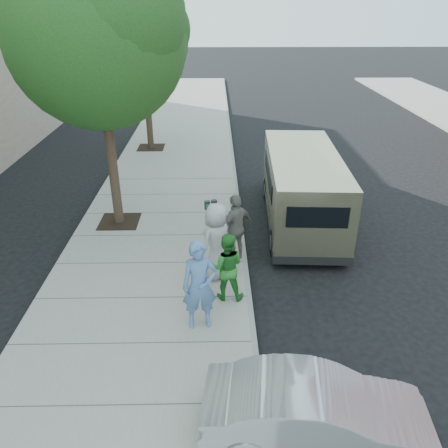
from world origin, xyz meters
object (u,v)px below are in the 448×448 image
(tree_near, at_px, (98,31))
(person_gray_shirt, at_px, (217,241))
(person_green_shirt, at_px, (227,267))
(person_striped_polo, at_px, (236,228))
(person_officer, at_px, (200,286))
(van, at_px, (302,187))
(sedan, at_px, (317,413))
(parking_meter, at_px, (211,215))
(tree_far, at_px, (144,37))

(tree_near, height_order, person_gray_shirt, tree_near)
(person_green_shirt, bearing_deg, person_striped_polo, -94.99)
(person_officer, height_order, person_gray_shirt, person_officer)
(tree_near, distance_m, van, 7.07)
(tree_near, xyz_separation_m, person_green_shirt, (3.17, -3.90, -4.58))
(sedan, distance_m, person_officer, 3.28)
(person_striped_polo, bearing_deg, person_officer, 29.95)
(person_gray_shirt, height_order, person_striped_polo, person_gray_shirt)
(person_striped_polo, bearing_deg, person_green_shirt, 38.36)
(parking_meter, height_order, van, van)
(parking_meter, height_order, sedan, parking_meter)
(parking_meter, xyz_separation_m, person_striped_polo, (0.64, -0.36, -0.19))
(person_officer, height_order, person_striped_polo, person_officer)
(van, bearing_deg, person_gray_shirt, -126.31)
(tree_near, relative_size, parking_meter, 4.91)
(person_green_shirt, height_order, person_striped_polo, person_striped_polo)
(tree_near, bearing_deg, person_striped_polo, -33.08)
(sedan, bearing_deg, person_gray_shirt, 25.38)
(sedan, xyz_separation_m, person_green_shirt, (-1.31, 3.58, 0.38))
(tree_near, height_order, tree_far, tree_near)
(tree_near, relative_size, person_officer, 3.82)
(tree_far, height_order, sedan, tree_far)
(person_gray_shirt, bearing_deg, sedan, 60.16)
(tree_near, distance_m, tree_far, 7.63)
(parking_meter, bearing_deg, person_striped_polo, -49.39)
(tree_near, xyz_separation_m, person_gray_shirt, (2.95, -3.02, -4.43))
(van, xyz_separation_m, person_striped_polo, (-2.11, -2.40, -0.11))
(parking_meter, relative_size, person_striped_polo, 0.83)
(tree_near, relative_size, person_striped_polo, 4.08)
(tree_near, distance_m, person_gray_shirt, 6.12)
(tree_near, xyz_separation_m, sedan, (4.48, -7.48, -4.96))
(tree_near, height_order, person_officer, tree_near)
(person_green_shirt, height_order, person_gray_shirt, person_gray_shirt)
(person_green_shirt, relative_size, person_gray_shirt, 0.84)
(tree_far, relative_size, person_gray_shirt, 3.36)
(sedan, height_order, person_green_shirt, person_green_shirt)
(person_striped_polo, bearing_deg, person_gray_shirt, 15.00)
(person_officer, bearing_deg, person_green_shirt, 50.47)
(person_green_shirt, bearing_deg, tree_far, -69.85)
(van, height_order, person_green_shirt, van)
(tree_far, relative_size, parking_meter, 4.23)
(sedan, height_order, person_gray_shirt, person_gray_shirt)
(parking_meter, distance_m, person_officer, 2.97)
(person_officer, xyz_separation_m, person_green_shirt, (0.57, 0.95, -0.17))
(sedan, xyz_separation_m, person_gray_shirt, (-1.52, 4.46, 0.53))
(parking_meter, bearing_deg, person_officer, -114.29)
(tree_near, bearing_deg, tree_far, 90.00)
(sedan, relative_size, person_gray_shirt, 1.84)
(person_green_shirt, bearing_deg, tree_near, -46.18)
(person_green_shirt, relative_size, person_striped_polo, 0.89)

